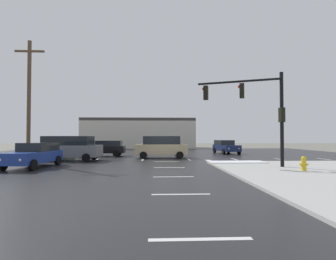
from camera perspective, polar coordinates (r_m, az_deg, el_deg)
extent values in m
plane|color=slate|center=(23.22, -0.45, -6.37)|extent=(120.00, 120.00, 0.00)
cube|color=#232326|center=(23.22, -0.45, -6.35)|extent=(44.00, 44.00, 0.02)
cube|color=white|center=(20.08, 14.50, -6.60)|extent=(4.00, 1.60, 0.06)
cube|color=silver|center=(5.55, 6.95, -22.11)|extent=(2.00, 0.15, 0.01)
cube|color=silver|center=(9.37, 2.79, -13.53)|extent=(2.00, 0.15, 0.01)
cube|color=silver|center=(13.29, 1.16, -9.94)|extent=(2.00, 0.15, 0.01)
cube|color=silver|center=(17.25, 0.29, -7.99)|extent=(2.00, 0.15, 0.01)
cube|color=silver|center=(21.23, -0.25, -6.77)|extent=(2.00, 0.15, 0.01)
cube|color=silver|center=(25.21, -0.62, -5.93)|extent=(2.00, 0.15, 0.01)
cube|color=silver|center=(29.20, -0.88, -5.32)|extent=(2.00, 0.15, 0.01)
cube|color=silver|center=(33.19, -1.08, -4.86)|extent=(2.00, 0.15, 0.01)
cube|color=silver|center=(37.18, -1.24, -4.50)|extent=(2.00, 0.15, 0.01)
cube|color=silver|center=(41.17, -1.37, -4.21)|extent=(2.00, 0.15, 0.01)
cube|color=silver|center=(26.67, -32.25, -5.46)|extent=(0.15, 2.00, 0.01)
cube|color=silver|center=(24.94, -24.20, -5.85)|extent=(0.15, 2.00, 0.01)
cube|color=silver|center=(23.77, -15.15, -6.15)|extent=(0.15, 2.00, 0.01)
cube|color=silver|center=(23.23, -5.41, -6.30)|extent=(0.15, 2.00, 0.01)
cube|color=silver|center=(23.38, 4.49, -6.28)|extent=(0.15, 2.00, 0.01)
cube|color=silver|center=(24.19, 13.99, -6.08)|extent=(0.15, 2.00, 0.01)
cube|color=silver|center=(25.61, 22.64, -5.75)|extent=(0.15, 2.00, 0.01)
cube|color=silver|center=(27.55, 30.22, -5.35)|extent=(0.15, 2.00, 0.01)
cube|color=silver|center=(19.71, 10.30, -7.15)|extent=(0.45, 7.00, 0.01)
cylinder|color=black|center=(17.98, 23.09, 2.12)|extent=(0.22, 0.22, 5.86)
cylinder|color=black|center=(18.35, 14.63, 9.96)|extent=(4.93, 2.14, 0.14)
cube|color=black|center=(18.22, 15.47, 8.05)|extent=(0.40, 0.44, 0.95)
sphere|color=red|center=(18.28, 14.96, 8.92)|extent=(0.20, 0.20, 0.20)
cube|color=black|center=(18.55, 8.07, 7.84)|extent=(0.40, 0.44, 0.95)
sphere|color=red|center=(18.63, 7.58, 8.69)|extent=(0.20, 0.20, 0.20)
cube|color=black|center=(18.00, 23.08, 2.98)|extent=(0.28, 0.36, 0.90)
cylinder|color=gold|center=(16.44, 26.95, -6.69)|extent=(0.26, 0.26, 0.60)
sphere|color=gold|center=(16.41, 26.94, -5.40)|extent=(0.25, 0.25, 0.25)
cylinder|color=gold|center=(16.35, 26.40, -6.62)|extent=(0.12, 0.11, 0.11)
cylinder|color=gold|center=(16.53, 27.50, -6.55)|extent=(0.12, 0.11, 0.11)
cube|color=beige|center=(48.51, -6.12, -1.04)|extent=(19.34, 8.00, 4.69)
cube|color=#3F3D3A|center=(48.59, -6.11, 2.02)|extent=(19.34, 8.00, 0.50)
cube|color=navy|center=(19.16, -26.84, -5.15)|extent=(2.27, 4.67, 0.70)
cube|color=black|center=(19.71, -25.82, -3.23)|extent=(1.91, 2.64, 0.55)
cylinder|color=black|center=(17.41, -26.84, -6.69)|extent=(0.29, 0.68, 0.66)
cylinder|color=black|center=(18.38, -31.71, -6.34)|extent=(0.29, 0.68, 0.66)
cylinder|color=black|center=(20.11, -22.40, -6.02)|extent=(0.29, 0.68, 0.66)
cylinder|color=black|center=(20.95, -26.85, -5.78)|extent=(0.29, 0.68, 0.66)
sphere|color=white|center=(16.98, -28.92, -5.61)|extent=(0.18, 0.18, 0.18)
sphere|color=white|center=(17.62, -32.10, -5.41)|extent=(0.18, 0.18, 0.18)
cube|color=slate|center=(23.52, -19.96, -4.20)|extent=(4.96, 2.40, 0.95)
cube|color=black|center=(23.50, -19.94, -2.13)|extent=(3.52, 2.11, 0.75)
cylinder|color=black|center=(23.36, -24.61, -5.34)|extent=(0.68, 0.28, 0.66)
cylinder|color=black|center=(25.10, -22.55, -5.09)|extent=(0.68, 0.28, 0.66)
cylinder|color=black|center=(22.05, -17.04, -5.65)|extent=(0.68, 0.28, 0.66)
cylinder|color=black|center=(23.89, -15.43, -5.34)|extent=(0.68, 0.28, 0.66)
sphere|color=white|center=(23.98, -25.74, -4.09)|extent=(0.18, 0.18, 0.18)
sphere|color=white|center=(25.08, -24.37, -3.99)|extent=(0.18, 0.18, 0.18)
cube|color=tan|center=(24.95, -1.43, -4.13)|extent=(4.82, 2.00, 0.95)
cube|color=black|center=(24.92, -1.43, -2.18)|extent=(3.38, 1.83, 0.75)
cylinder|color=black|center=(26.05, 2.11, -5.07)|extent=(0.66, 0.23, 0.66)
cylinder|color=black|center=(24.11, 2.54, -5.35)|extent=(0.66, 0.23, 0.66)
cylinder|color=black|center=(25.95, -5.12, -5.08)|extent=(0.66, 0.23, 0.66)
cylinder|color=black|center=(24.00, -5.27, -5.37)|extent=(0.66, 0.23, 0.66)
sphere|color=white|center=(25.75, 3.77, -4.05)|extent=(0.18, 0.18, 0.18)
sphere|color=white|center=(24.51, 4.13, -4.18)|extent=(0.18, 0.18, 0.18)
cube|color=#141E47|center=(32.07, 12.29, -3.73)|extent=(2.32, 4.68, 0.70)
cube|color=black|center=(32.67, 11.85, -2.60)|extent=(1.93, 2.65, 0.55)
cylinder|color=black|center=(31.02, 14.89, -4.44)|extent=(0.30, 0.68, 0.66)
cylinder|color=black|center=(30.33, 11.77, -4.53)|extent=(0.30, 0.68, 0.66)
cylinder|color=black|center=(33.83, 12.76, -4.21)|extent=(0.30, 0.68, 0.66)
cylinder|color=black|center=(33.20, 9.87, -4.27)|extent=(0.30, 0.68, 0.66)
sphere|color=white|center=(30.26, 14.84, -3.86)|extent=(0.18, 0.18, 0.18)
sphere|color=white|center=(29.81, 12.82, -3.90)|extent=(0.18, 0.18, 0.18)
cube|color=#195933|center=(27.72, -22.48, -3.76)|extent=(2.11, 4.86, 0.95)
cube|color=black|center=(27.70, -22.46, -2.00)|extent=(1.91, 3.42, 0.75)
cylinder|color=black|center=(25.87, -21.83, -4.99)|extent=(0.24, 0.67, 0.66)
cylinder|color=black|center=(26.64, -25.76, -4.84)|extent=(0.24, 0.67, 0.66)
cylinder|color=black|center=(28.93, -19.48, -4.62)|extent=(0.24, 0.67, 0.66)
cylinder|color=black|center=(29.62, -23.07, -4.52)|extent=(0.24, 0.67, 0.66)
sphere|color=white|center=(25.31, -23.15, -3.98)|extent=(0.18, 0.18, 0.18)
sphere|color=white|center=(25.81, -25.72, -3.90)|extent=(0.18, 0.18, 0.18)
cube|color=white|center=(35.33, -1.91, -3.56)|extent=(4.62, 2.14, 0.70)
cube|color=black|center=(35.36, -3.00, -2.54)|extent=(2.59, 1.84, 0.55)
cylinder|color=black|center=(36.17, 0.61, -4.06)|extent=(0.67, 0.27, 0.66)
cylinder|color=black|center=(34.38, 0.55, -4.20)|extent=(0.67, 0.27, 0.66)
cylinder|color=black|center=(36.37, -4.23, -4.05)|extent=(0.67, 0.27, 0.66)
cylinder|color=black|center=(34.58, -4.54, -4.18)|extent=(0.67, 0.27, 0.66)
sphere|color=white|center=(35.83, 1.67, -3.53)|extent=(0.18, 0.18, 0.18)
sphere|color=white|center=(34.68, 1.67, -3.60)|extent=(0.18, 0.18, 0.18)
cube|color=black|center=(28.06, -13.82, -4.05)|extent=(4.51, 1.83, 0.70)
cube|color=black|center=(27.91, -12.45, -2.79)|extent=(2.49, 1.67, 0.55)
cylinder|color=black|center=(27.56, -17.33, -4.80)|extent=(0.66, 0.22, 0.66)
cylinder|color=black|center=(29.29, -16.40, -4.61)|extent=(0.66, 0.22, 0.66)
cylinder|color=black|center=(26.92, -11.01, -4.92)|extent=(0.66, 0.22, 0.66)
cylinder|color=black|center=(28.70, -10.45, -4.71)|extent=(0.66, 0.22, 0.66)
sphere|color=white|center=(28.03, -18.47, -4.02)|extent=(0.18, 0.18, 0.18)
sphere|color=white|center=(29.14, -17.84, -3.93)|extent=(0.18, 0.18, 0.18)
cylinder|color=brown|center=(22.97, -27.52, 5.39)|extent=(0.28, 0.28, 9.32)
cube|color=brown|center=(23.73, -27.40, 14.68)|extent=(2.20, 0.14, 0.14)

